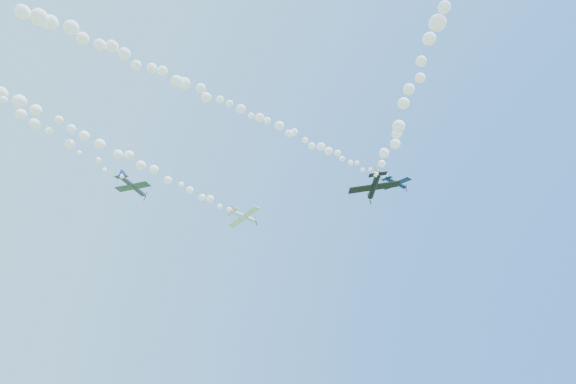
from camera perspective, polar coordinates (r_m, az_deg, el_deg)
plane_white at (r=101.07m, az=-5.27°, el=-2.89°), size 7.83×8.12×2.58m
smoke_trail_white at (r=81.50m, az=-27.56°, el=8.34°), size 80.91×20.49×3.23m
plane_navy at (r=99.85m, az=12.68°, el=1.03°), size 6.71×6.93×2.02m
smoke_trail_navy at (r=79.48m, az=-5.18°, el=9.46°), size 69.24×2.73×2.66m
plane_grey at (r=78.45m, az=-17.92°, el=0.68°), size 6.09×6.50×2.51m
plane_black at (r=65.56m, az=10.14°, el=0.66°), size 6.50×6.17×2.23m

